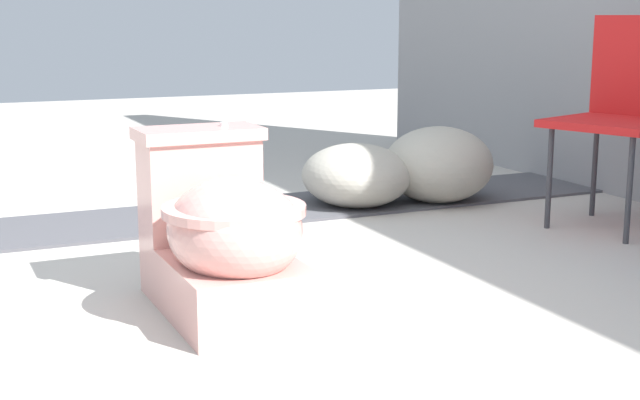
% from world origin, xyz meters
% --- Properties ---
extents(ground_plane, '(14.00, 14.00, 0.00)m').
position_xyz_m(ground_plane, '(0.00, 0.00, 0.00)').
color(ground_plane, '#B7B2A8').
extents(gravel_strip, '(0.56, 8.00, 0.01)m').
position_xyz_m(gravel_strip, '(-1.26, 0.50, 0.01)').
color(gravel_strip, '#4C4C51').
rests_on(gravel_strip, ground).
extents(toilet, '(0.63, 0.39, 0.52)m').
position_xyz_m(toilet, '(-0.04, 0.17, 0.22)').
color(toilet, '#E09E93').
rests_on(toilet, ground).
extents(folding_chair_left, '(0.56, 0.56, 0.83)m').
position_xyz_m(folding_chair_left, '(-0.42, 1.98, 0.51)').
color(folding_chair_left, red).
rests_on(folding_chair_left, ground).
extents(boulder_near, '(0.53, 0.56, 0.35)m').
position_xyz_m(boulder_near, '(-1.11, 1.54, 0.17)').
color(boulder_near, '#ADA899').
rests_on(boulder_near, ground).
extents(boulder_far, '(0.59, 0.57, 0.28)m').
position_xyz_m(boulder_far, '(-1.18, 1.16, 0.14)').
color(boulder_far, '#ADA899').
rests_on(boulder_far, ground).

